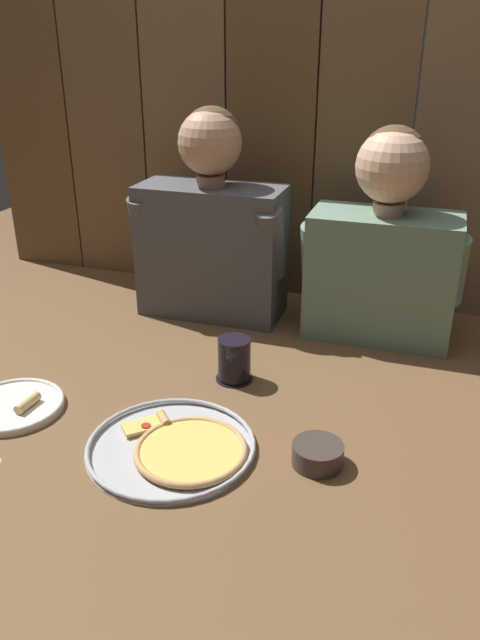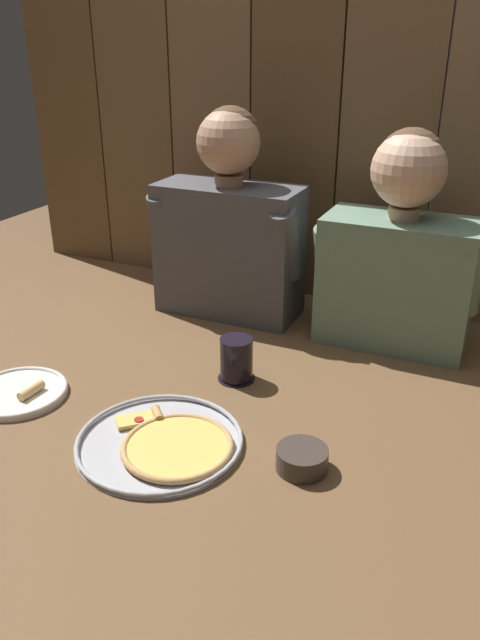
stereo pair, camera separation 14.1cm
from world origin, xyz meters
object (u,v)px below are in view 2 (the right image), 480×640
at_px(dinner_plate, 19,392).
at_px(drinking_glass, 236,359).
at_px(pizza_tray, 166,443).
at_px(diner_left, 229,225).
at_px(diner_right, 400,251).
at_px(dipping_bowl, 302,458).

height_order(dinner_plate, drinking_glass, drinking_glass).
height_order(pizza_tray, diner_left, diner_left).
bearing_deg(diner_right, dinner_plate, -138.26).
relative_size(drinking_glass, diner_right, 0.19).
height_order(diner_left, diner_right, diner_left).
bearing_deg(dinner_plate, dipping_bowl, 1.81).
relative_size(drinking_glass, dipping_bowl, 1.07).
relative_size(pizza_tray, dipping_bowl, 3.39).
xyz_separation_m(diner_left, diner_right, (0.49, 0.00, -0.01)).
bearing_deg(dipping_bowl, diner_right, 86.69).
distance_m(dinner_plate, diner_left, 0.74).
xyz_separation_m(dipping_bowl, diner_right, (0.04, 0.63, 0.23)).
bearing_deg(pizza_tray, drinking_glass, 87.10).
xyz_separation_m(dinner_plate, dipping_bowl, (0.69, 0.02, 0.02)).
relative_size(pizza_tray, diner_right, 0.61).
bearing_deg(pizza_tray, dinner_plate, 176.23).
distance_m(drinking_glass, diner_left, 0.46).
distance_m(dinner_plate, drinking_glass, 0.52).
bearing_deg(drinking_glass, diner_left, 117.72).
distance_m(dinner_plate, dipping_bowl, 0.69).
bearing_deg(dipping_bowl, diner_left, 125.85).
bearing_deg(drinking_glass, diner_right, 50.95).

